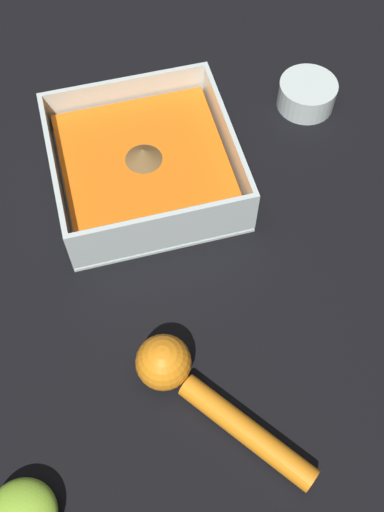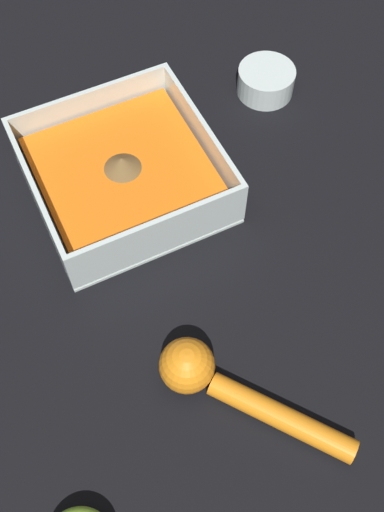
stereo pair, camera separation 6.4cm
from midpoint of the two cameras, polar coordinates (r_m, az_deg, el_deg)
ground_plane at (r=0.78m, az=-1.42°, el=9.11°), size 4.00×4.00×0.00m
square_dish at (r=0.74m, az=-2.04°, el=8.18°), size 0.22×0.22×0.07m
spice_bowl at (r=0.85m, az=13.07°, el=14.56°), size 0.08×0.08×0.04m
lemon_squeezer at (r=0.61m, az=2.90°, el=-12.39°), size 0.18×0.15×0.06m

